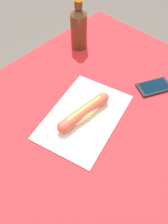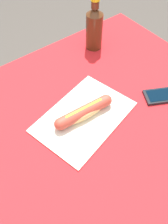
{
  "view_description": "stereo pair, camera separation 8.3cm",
  "coord_description": "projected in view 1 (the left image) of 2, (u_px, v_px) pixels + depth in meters",
  "views": [
    {
      "loc": [
        0.35,
        0.3,
        1.43
      ],
      "look_at": [
        -0.02,
        -0.05,
        0.77
      ],
      "focal_mm": 38.92,
      "sensor_mm": 36.0,
      "label": 1
    },
    {
      "loc": [
        0.29,
        0.36,
        1.43
      ],
      "look_at": [
        -0.02,
        -0.05,
        0.77
      ],
      "focal_mm": 38.92,
      "sensor_mm": 36.0,
      "label": 2
    }
  ],
  "objects": [
    {
      "name": "soda_bottle",
      "position": [
        79.0,
        27.0,
        1.02
      ],
      "size": [
        0.07,
        0.07,
        0.23
      ],
      "color": "#4C2814",
      "rests_on": "dining_table"
    },
    {
      "name": "ground_plane",
      "position": [
        87.0,
        200.0,
        1.41
      ],
      "size": [
        6.0,
        6.0,
        0.0
      ],
      "primitive_type": "plane",
      "color": "#47423D",
      "rests_on": "ground"
    },
    {
      "name": "paper_wrapper",
      "position": [
        84.0,
        117.0,
        0.85
      ],
      "size": [
        0.38,
        0.3,
        0.01
      ],
      "primitive_type": "cube",
      "rotation": [
        0.0,
        0.0,
        0.24
      ],
      "color": "silver",
      "rests_on": "dining_table"
    },
    {
      "name": "dining_table",
      "position": [
        88.0,
        147.0,
        0.92
      ],
      "size": [
        1.18,
        0.94,
        0.74
      ],
      "color": "brown",
      "rests_on": "ground"
    },
    {
      "name": "cell_phone",
      "position": [
        154.0,
        87.0,
        0.94
      ],
      "size": [
        0.14,
        0.12,
        0.01
      ],
      "color": "black",
      "rests_on": "dining_table"
    },
    {
      "name": "hot_dog",
      "position": [
        84.0,
        112.0,
        0.83
      ],
      "size": [
        0.23,
        0.06,
        0.05
      ],
      "color": "#E5BC75",
      "rests_on": "paper_wrapper"
    }
  ]
}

